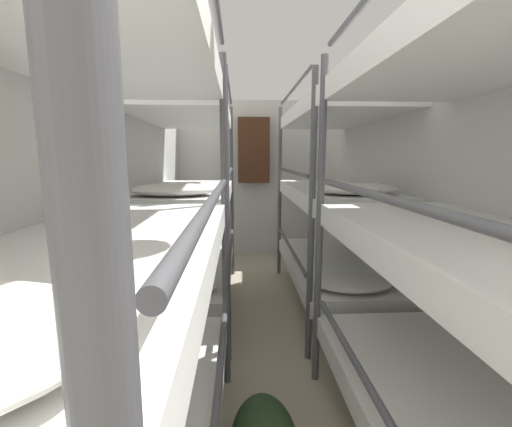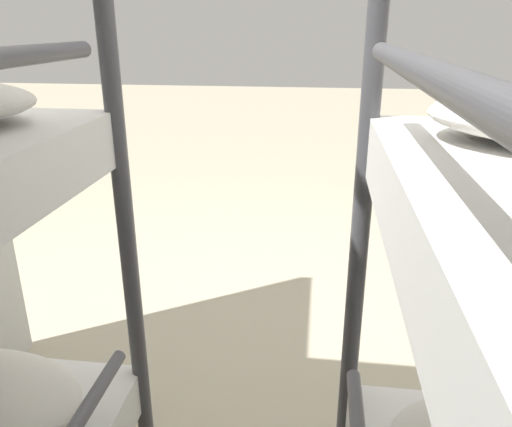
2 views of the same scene
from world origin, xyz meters
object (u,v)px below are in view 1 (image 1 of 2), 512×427
object	(u,v)px
bunk_stack_right_near	(504,259)
hanging_coat	(254,150)
bunk_stack_right_far	(333,193)
bunk_stack_left_far	(188,194)
bunk_stack_left_near	(90,265)

from	to	relation	value
bunk_stack_right_near	hanging_coat	bearing A→B (deg)	99.71
bunk_stack_right_far	bunk_stack_left_far	bearing A→B (deg)	180.00
bunk_stack_left_near	bunk_stack_right_near	world-z (taller)	same
hanging_coat	bunk_stack_right_near	bearing A→B (deg)	-80.29
bunk_stack_left_near	bunk_stack_left_far	distance (m)	2.06
bunk_stack_right_near	bunk_stack_left_far	bearing A→B (deg)	122.72
bunk_stack_right_near	bunk_stack_right_far	xyz separation A→B (m)	(0.00, 2.06, 0.00)
bunk_stack_left_near	bunk_stack_right_far	xyz separation A→B (m)	(1.32, 2.06, 0.00)
bunk_stack_left_near	bunk_stack_left_far	xyz separation A→B (m)	(0.00, 2.06, 0.00)
bunk_stack_right_far	hanging_coat	xyz separation A→B (m)	(-0.65, 1.76, 0.42)
bunk_stack_left_near	bunk_stack_left_far	world-z (taller)	same
bunk_stack_left_near	bunk_stack_right_near	size ratio (longest dim) A/B	1.00
bunk_stack_left_far	bunk_stack_left_near	bearing A→B (deg)	-90.00
bunk_stack_right_near	bunk_stack_left_far	size ratio (longest dim) A/B	1.00
bunk_stack_right_near	bunk_stack_right_far	bearing A→B (deg)	90.00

